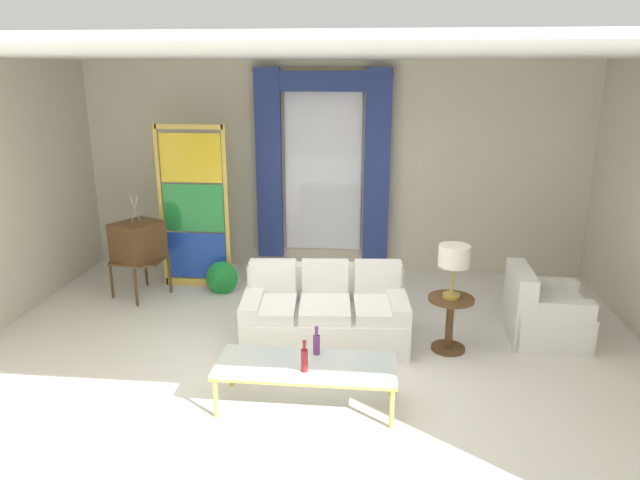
# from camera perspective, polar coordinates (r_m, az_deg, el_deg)

# --- Properties ---
(ground_plane) EXTENTS (16.00, 16.00, 0.00)m
(ground_plane) POSITION_cam_1_polar(r_m,az_deg,el_deg) (6.08, -1.29, -11.97)
(ground_plane) COLOR white
(wall_rear) EXTENTS (8.00, 0.12, 3.00)m
(wall_rear) POSITION_cam_1_polar(r_m,az_deg,el_deg) (8.50, 1.23, 7.06)
(wall_rear) COLOR beige
(wall_rear) RESTS_ON ground
(ceiling_slab) EXTENTS (8.00, 7.60, 0.04)m
(ceiling_slab) POSITION_cam_1_polar(r_m,az_deg,el_deg) (6.14, -0.51, 17.65)
(ceiling_slab) COLOR white
(curtained_window) EXTENTS (2.00, 0.17, 2.70)m
(curtained_window) POSITION_cam_1_polar(r_m,az_deg,el_deg) (8.31, 0.26, 8.52)
(curtained_window) COLOR white
(curtained_window) RESTS_ON ground
(couch_white_long) EXTENTS (1.83, 1.07, 0.86)m
(couch_white_long) POSITION_cam_1_polar(r_m,az_deg,el_deg) (6.45, 0.50, -7.21)
(couch_white_long) COLOR white
(couch_white_long) RESTS_ON ground
(coffee_table) EXTENTS (1.58, 0.60, 0.41)m
(coffee_table) POSITION_cam_1_polar(r_m,az_deg,el_deg) (5.23, -1.38, -12.34)
(coffee_table) COLOR silver
(coffee_table) RESTS_ON ground
(bottle_blue_decanter) EXTENTS (0.06, 0.06, 0.29)m
(bottle_blue_decanter) POSITION_cam_1_polar(r_m,az_deg,el_deg) (5.05, -1.54, -11.52)
(bottle_blue_decanter) COLOR maroon
(bottle_blue_decanter) RESTS_ON coffee_table
(bottle_crystal_tall) EXTENTS (0.06, 0.06, 0.28)m
(bottle_crystal_tall) POSITION_cam_1_polar(r_m,az_deg,el_deg) (5.33, -0.35, -10.04)
(bottle_crystal_tall) COLOR #753384
(bottle_crystal_tall) RESTS_ON coffee_table
(vintage_tv) EXTENTS (0.72, 0.76, 1.35)m
(vintage_tv) POSITION_cam_1_polar(r_m,az_deg,el_deg) (7.88, -17.38, -0.24)
(vintage_tv) COLOR brown
(vintage_tv) RESTS_ON ground
(armchair_white) EXTENTS (0.84, 0.84, 0.80)m
(armchair_white) POSITION_cam_1_polar(r_m,az_deg,el_deg) (6.93, 20.84, -6.77)
(armchair_white) COLOR white
(armchair_white) RESTS_ON ground
(stained_glass_divider) EXTENTS (0.95, 0.05, 2.20)m
(stained_glass_divider) POSITION_cam_1_polar(r_m,az_deg,el_deg) (7.96, -12.21, 2.78)
(stained_glass_divider) COLOR gold
(stained_glass_divider) RESTS_ON ground
(peacock_figurine) EXTENTS (0.44, 0.60, 0.50)m
(peacock_figurine) POSITION_cam_1_polar(r_m,az_deg,el_deg) (7.79, -9.77, -3.83)
(peacock_figurine) COLOR beige
(peacock_figurine) RESTS_ON ground
(round_side_table) EXTENTS (0.48, 0.48, 0.59)m
(round_side_table) POSITION_cam_1_polar(r_m,az_deg,el_deg) (6.35, 12.57, -7.52)
(round_side_table) COLOR brown
(round_side_table) RESTS_ON ground
(table_lamp_brass) EXTENTS (0.32, 0.32, 0.57)m
(table_lamp_brass) POSITION_cam_1_polar(r_m,az_deg,el_deg) (6.11, 12.96, -1.74)
(table_lamp_brass) COLOR #B29338
(table_lamp_brass) RESTS_ON round_side_table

